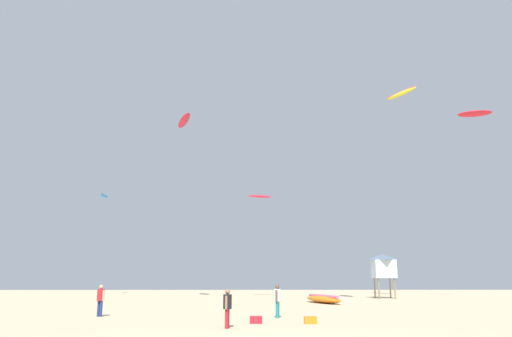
% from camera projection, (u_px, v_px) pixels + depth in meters
% --- Properties ---
extents(person_foreground, '(0.35, 0.51, 1.56)m').
position_uv_depth(person_foreground, '(227.00, 305.00, 19.73)').
color(person_foreground, '#B21E23').
rests_on(person_foreground, ground).
extents(person_midground, '(0.38, 0.54, 1.67)m').
position_uv_depth(person_midground, '(277.00, 298.00, 24.56)').
color(person_midground, teal).
rests_on(person_midground, ground).
extents(person_left, '(0.47, 0.37, 1.63)m').
position_uv_depth(person_left, '(101.00, 298.00, 25.42)').
color(person_left, navy).
rests_on(person_left, ground).
extents(kite_grounded_near, '(3.01, 5.52, 0.68)m').
position_uv_depth(kite_grounded_near, '(323.00, 299.00, 37.75)').
color(kite_grounded_near, orange).
rests_on(kite_grounded_near, ground).
extents(lifeguard_tower, '(2.30, 2.30, 4.15)m').
position_uv_depth(lifeguard_tower, '(383.00, 266.00, 45.82)').
color(lifeguard_tower, '#8C704C').
rests_on(lifeguard_tower, ground).
extents(cooler_box, '(0.56, 0.36, 0.32)m').
position_uv_depth(cooler_box, '(256.00, 320.00, 21.59)').
color(cooler_box, red).
rests_on(cooler_box, ground).
extents(gear_bag, '(0.56, 0.36, 0.32)m').
position_uv_depth(gear_bag, '(310.00, 320.00, 21.43)').
color(gear_bag, orange).
rests_on(gear_bag, ground).
extents(kite_aloft_0, '(3.22, 1.73, 0.63)m').
position_uv_depth(kite_aloft_0, '(475.00, 114.00, 45.84)').
color(kite_aloft_0, red).
extents(kite_aloft_1, '(2.59, 1.31, 0.48)m').
position_uv_depth(kite_aloft_1, '(260.00, 196.00, 49.51)').
color(kite_aloft_1, red).
extents(kite_aloft_2, '(2.24, 4.49, 1.06)m').
position_uv_depth(kite_aloft_2, '(184.00, 121.00, 46.83)').
color(kite_aloft_2, red).
extents(kite_aloft_3, '(2.86, 3.98, 0.86)m').
position_uv_depth(kite_aloft_3, '(401.00, 94.00, 47.73)').
color(kite_aloft_3, yellow).
extents(kite_aloft_4, '(0.67, 2.15, 0.27)m').
position_uv_depth(kite_aloft_4, '(104.00, 196.00, 54.94)').
color(kite_aloft_4, blue).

